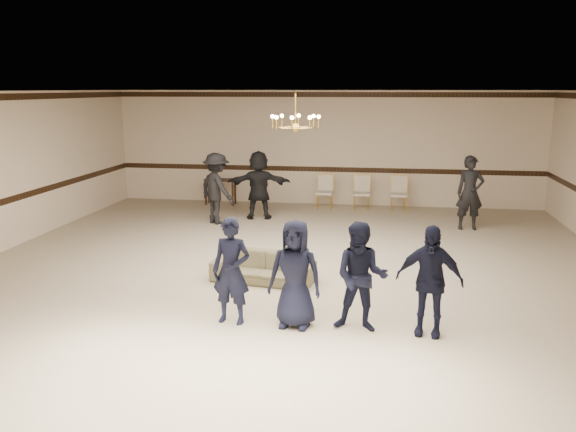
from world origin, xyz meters
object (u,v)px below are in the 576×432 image
Objects in this scene: adult_left at (217,188)px; console_table at (221,192)px; chandelier at (295,110)px; boy_c at (361,277)px; boy_a at (231,271)px; banquet_chair_left at (325,192)px; boy_d at (429,280)px; banquet_chair_mid at (362,193)px; boy_b at (295,274)px; settee at (263,267)px; banquet_chair_right at (399,194)px; adult_right at (470,193)px; adult_mid at (259,185)px.

console_table is (-0.56, 2.38, -0.50)m from adult_left.
boy_c is at bearing -66.10° from chandelier.
chandelier reaches higher than boy_c.
banquet_chair_left is (0.53, 8.27, -0.29)m from boy_a.
boy_d is at bearing 5.45° from boy_c.
boy_a reaches higher than banquet_chair_mid.
chandelier is 0.62× the size of boy_b.
boy_b is 8.28m from banquet_chair_left.
boy_a reaches higher than settee.
boy_c is (0.90, 0.00, 0.00)m from boy_b.
boy_a is at bearing -173.46° from boy_b.
banquet_chair_left is (-0.37, 8.27, -0.29)m from boy_b.
chandelier is at bearing -111.29° from banquet_chair_right.
boy_d is at bearing -26.99° from settee.
chandelier is 0.54× the size of settee.
console_table is (-2.93, 5.46, -2.51)m from chandelier.
adult_right is (4.09, 6.39, 0.11)m from boy_a.
adult_right is at bearing -139.04° from adult_left.
boy_b is 0.90m from boy_c.
boy_b is 8.43m from banquet_chair_right.
settee is at bearing 94.54° from boy_a.
adult_left is (-1.99, 4.24, 0.61)m from settee.
adult_right is at bearing 69.99° from boy_b.
banquet_chair_left is (0.45, 6.41, 0.21)m from settee.
chandelier is 0.54× the size of adult_left.
adult_right is (6.00, 0.30, 0.00)m from adult_left.
adult_mid is 1.97× the size of console_table.
adult_mid reaches higher than settee.
boy_c is 7.35m from adult_mid.
boy_b is at bearing -170.36° from boy_d.
settee is 1.00× the size of adult_left.
boy_b is 0.87× the size of settee.
banquet_chair_mid is at bearing -109.58° from adult_left.
boy_a is at bearing -87.76° from banquet_chair_left.
banquet_chair_right reaches higher than settee.
settee is 6.43m from banquet_chair_left.
boy_a reaches higher than banquet_chair_left.
settee is at bearing 120.36° from boy_b.
adult_left is 1.87× the size of banquet_chair_left.
banquet_chair_mid is (1.45, 6.41, 0.21)m from settee.
boy_c reaches higher than console_table.
boy_b is 1.63× the size of banquet_chair_mid.
boy_b is 0.87× the size of adult_left.
adult_mid reaches higher than banquet_chair_right.
boy_b is (0.43, -3.01, -2.12)m from chandelier.
boy_c is at bearing -94.91° from banquet_chair_right.
adult_mid is (-2.81, 6.79, 0.11)m from boy_c.
boy_c is 1.63× the size of banquet_chair_left.
boy_a is 8.65m from banquet_chair_right.
boy_a is 1.63× the size of banquet_chair_left.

